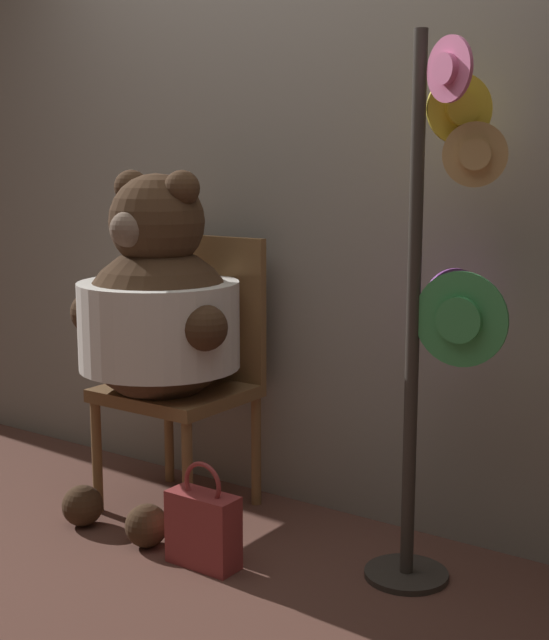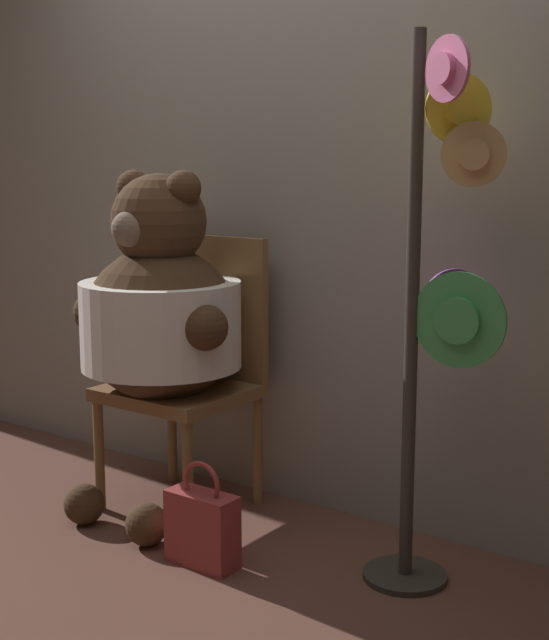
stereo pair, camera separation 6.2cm
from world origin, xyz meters
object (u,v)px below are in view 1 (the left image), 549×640
chair (191,363)px  handbag_on_ground (203,527)px  teddy_bear (158,315)px  hat_display_rack (438,300)px

chair → handbag_on_ground: chair is taller
teddy_bear → handbag_on_ground: bearing=-31.6°
chair → hat_display_rack: bearing=-4.7°
teddy_bear → hat_display_rack: size_ratio=0.76×
handbag_on_ground → teddy_bear: bearing=148.4°
teddy_bear → chair: bearing=85.0°
teddy_bear → handbag_on_ground: size_ratio=3.61×
chair → handbag_on_ground: size_ratio=2.90×
teddy_bear → handbag_on_ground: 0.83m
chair → teddy_bear: size_ratio=0.80×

